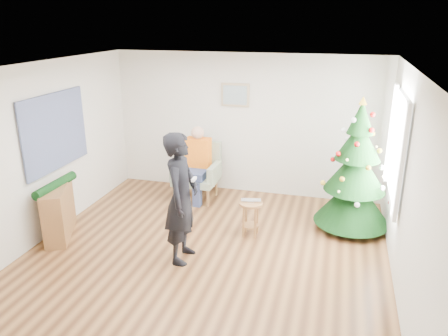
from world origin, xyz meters
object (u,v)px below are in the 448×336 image
(standing_man, at_px, (181,198))
(stool, at_px, (251,218))
(console, at_px, (59,211))
(armchair, at_px, (198,178))
(christmas_tree, at_px, (356,172))

(standing_man, bearing_deg, stool, -41.40)
(console, bearing_deg, standing_man, -29.23)
(stool, relative_size, armchair, 0.53)
(stool, bearing_deg, christmas_tree, 23.81)
(armchair, height_order, standing_man, standing_man)
(armchair, bearing_deg, stool, -42.49)
(christmas_tree, xyz_separation_m, console, (-4.30, -1.42, -0.55))
(stool, xyz_separation_m, armchair, (-1.25, 1.19, 0.10))
(armchair, xyz_separation_m, console, (-1.56, -1.96, 0.02))
(armchair, bearing_deg, christmas_tree, -9.96)
(christmas_tree, bearing_deg, console, -161.73)
(armchair, distance_m, standing_man, 2.23)
(christmas_tree, xyz_separation_m, stool, (-1.49, -0.66, -0.67))
(console, bearing_deg, armchair, 26.47)
(christmas_tree, bearing_deg, standing_man, -144.93)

